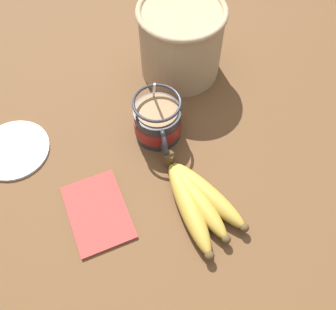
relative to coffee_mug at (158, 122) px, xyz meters
The scene contains 6 objects.
table 9.15cm from the coffee_mug, 10.18° to the left, with size 125.84×125.84×3.15cm.
coffee_mug is the anchor object (origin of this frame).
banana_bunch 18.55cm from the coffee_mug, 12.35° to the left, with size 22.06×13.62×4.20cm.
woven_basket 20.21cm from the coffee_mug, 153.17° to the left, with size 19.30×19.30×16.93cm.
napkin 21.83cm from the coffee_mug, 43.38° to the right, with size 16.91×13.27×0.60cm.
small_plate 30.57cm from the coffee_mug, 93.72° to the right, with size 14.71×14.71×0.60cm.
Camera 1 is at (38.68, -9.00, 69.02)cm, focal length 40.00 mm.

